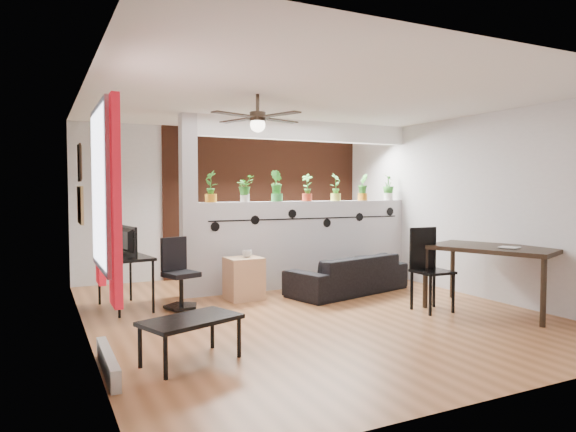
{
  "coord_description": "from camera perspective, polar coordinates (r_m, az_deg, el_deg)",
  "views": [
    {
      "loc": [
        -3.04,
        -5.64,
        1.54
      ],
      "look_at": [
        0.02,
        0.6,
        1.17
      ],
      "focal_mm": 32.0,
      "sensor_mm": 36.0,
      "label": 1
    }
  ],
  "objects": [
    {
      "name": "potted_plant_1",
      "position": [
        7.67,
        -4.82,
        3.14
      ],
      "size": [
        0.24,
        0.22,
        0.39
      ],
      "color": "white",
      "rests_on": "partition_wall"
    },
    {
      "name": "cube_shelf",
      "position": [
        7.23,
        -4.92,
        -6.93
      ],
      "size": [
        0.5,
        0.44,
        0.59
      ],
      "primitive_type": "cube",
      "rotation": [
        0.0,
        0.0,
        0.04
      ],
      "color": "tan",
      "rests_on": "ground"
    },
    {
      "name": "book",
      "position": [
        6.7,
        23.17,
        -3.31
      ],
      "size": [
        0.24,
        0.27,
        0.02
      ],
      "primitive_type": "imported",
      "rotation": [
        0.0,
        0.0,
        0.38
      ],
      "color": "gray",
      "rests_on": "dining_table"
    },
    {
      "name": "pier_column",
      "position": [
        7.4,
        -11.0,
        1.1
      ],
      "size": [
        0.22,
        0.2,
        2.6
      ],
      "primitive_type": "cube",
      "color": "#BCBCC1",
      "rests_on": "ground"
    },
    {
      "name": "potted_plant_5",
      "position": [
        8.66,
        8.3,
        3.26
      ],
      "size": [
        0.29,
        0.29,
        0.44
      ],
      "color": "orange",
      "rests_on": "partition_wall"
    },
    {
      "name": "monitor",
      "position": [
        7.05,
        -17.88,
        -3.23
      ],
      "size": [
        0.36,
        0.12,
        0.2
      ],
      "primitive_type": "imported",
      "rotation": [
        0.0,
        0.0,
        1.74
      ],
      "color": "black",
      "rests_on": "computer_desk"
    },
    {
      "name": "vine_decal",
      "position": [
        8.04,
        2.46,
        -0.28
      ],
      "size": [
        3.31,
        0.01,
        0.3
      ],
      "color": "black",
      "rests_on": "partition_wall"
    },
    {
      "name": "potted_plant_3",
      "position": [
        8.11,
        2.14,
        3.29
      ],
      "size": [
        0.28,
        0.28,
        0.43
      ],
      "color": "#B9371D",
      "rests_on": "partition_wall"
    },
    {
      "name": "partition_wall",
      "position": [
        8.16,
        2.13,
        -3.08
      ],
      "size": [
        3.6,
        0.18,
        1.35
      ],
      "primitive_type": "cube",
      "color": "#BCBCC1",
      "rests_on": "ground"
    },
    {
      "name": "sofa",
      "position": [
        7.72,
        6.64,
        -6.49
      ],
      "size": [
        1.96,
        1.15,
        0.54
      ],
      "primitive_type": "imported",
      "rotation": [
        0.0,
        0.0,
        3.39
      ],
      "color": "black",
      "rests_on": "ground"
    },
    {
      "name": "corkboard",
      "position": [
        6.61,
        -22.08,
        1.14
      ],
      "size": [
        0.03,
        0.6,
        0.45
      ],
      "primitive_type": "cube",
      "color": "#A2834E",
      "rests_on": "room_shell"
    },
    {
      "name": "baseboard_heater",
      "position": [
        4.7,
        -19.38,
        -15.13
      ],
      "size": [
        0.08,
        1.0,
        0.18
      ],
      "primitive_type": "cube",
      "color": "beige",
      "rests_on": "ground"
    },
    {
      "name": "brick_panel",
      "position": [
        9.43,
        -2.1,
        1.55
      ],
      "size": [
        3.9,
        0.05,
        2.6
      ],
      "primitive_type": "cube",
      "color": "#B05433",
      "rests_on": "ground"
    },
    {
      "name": "coffee_table",
      "position": [
        4.71,
        -10.74,
        -11.57
      ],
      "size": [
        0.97,
        0.74,
        0.4
      ],
      "color": "black",
      "rests_on": "ground"
    },
    {
      "name": "computer_desk",
      "position": [
        6.93,
        -17.67,
        -4.74
      ],
      "size": [
        0.64,
        1.02,
        0.69
      ],
      "color": "black",
      "rests_on": "ground"
    },
    {
      "name": "potted_plant_4",
      "position": [
        8.37,
        5.32,
        3.32
      ],
      "size": [
        0.29,
        0.27,
        0.45
      ],
      "color": "#D1D74C",
      "rests_on": "partition_wall"
    },
    {
      "name": "room_shell",
      "position": [
        6.41,
        2.2,
        0.86
      ],
      "size": [
        6.3,
        7.1,
        2.9
      ],
      "color": "brown",
      "rests_on": "ground"
    },
    {
      "name": "dining_table",
      "position": [
        6.99,
        21.82,
        -3.85
      ],
      "size": [
        1.41,
        1.73,
        0.82
      ],
      "color": "black",
      "rests_on": "ground"
    },
    {
      "name": "potted_plant_2",
      "position": [
        7.87,
        -1.24,
        3.46
      ],
      "size": [
        0.21,
        0.26,
        0.48
      ],
      "color": "#328B3E",
      "rests_on": "partition_wall"
    },
    {
      "name": "cup",
      "position": [
        7.2,
        -4.56,
        -4.19
      ],
      "size": [
        0.15,
        0.15,
        0.1
      ],
      "primitive_type": "imported",
      "rotation": [
        0.0,
        0.0,
        0.19
      ],
      "color": "gray",
      "rests_on": "cube_shelf"
    },
    {
      "name": "folding_chair",
      "position": [
        6.79,
        15.24,
        -4.89
      ],
      "size": [
        0.44,
        0.44,
        1.05
      ],
      "color": "black",
      "rests_on": "ground"
    },
    {
      "name": "office_chair",
      "position": [
        6.79,
        -12.03,
        -6.75
      ],
      "size": [
        0.47,
        0.48,
        0.9
      ],
      "color": "black",
      "rests_on": "ground"
    },
    {
      "name": "potted_plant_6",
      "position": [
        8.97,
        11.08,
        3.21
      ],
      "size": [
        0.28,
        0.29,
        0.44
      ],
      "color": "white",
      "rests_on": "partition_wall"
    },
    {
      "name": "ceiling_fan",
      "position": [
        5.85,
        -3.39,
        10.62
      ],
      "size": [
        1.19,
        1.19,
        0.43
      ],
      "color": "black",
      "rests_on": "room_shell"
    },
    {
      "name": "ceiling_header",
      "position": [
        8.16,
        2.15,
        9.41
      ],
      "size": [
        3.6,
        0.18,
        0.3
      ],
      "primitive_type": "cube",
      "color": "white",
      "rests_on": "room_shell"
    },
    {
      "name": "window_assembly",
      "position": [
        4.47,
        -19.9,
        2.44
      ],
      "size": [
        0.09,
        1.3,
        1.55
      ],
      "color": "white",
      "rests_on": "room_shell"
    },
    {
      "name": "framed_art",
      "position": [
        6.57,
        -22.15,
        5.5
      ],
      "size": [
        0.03,
        0.34,
        0.44
      ],
      "color": "#8C7259",
      "rests_on": "room_shell"
    },
    {
      "name": "potted_plant_0",
      "position": [
        7.49,
        -8.58,
        3.39
      ],
      "size": [
        0.31,
        0.3,
        0.46
      ],
      "color": "orange",
      "rests_on": "partition_wall"
    }
  ]
}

